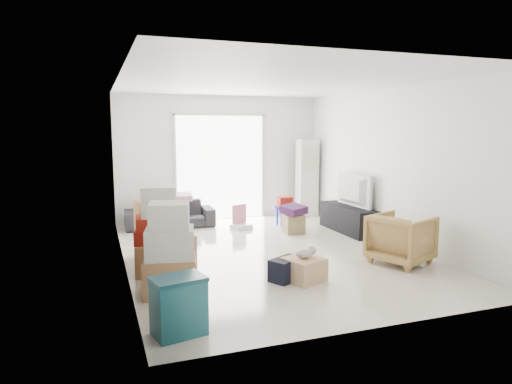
{
  "coord_description": "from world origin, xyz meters",
  "views": [
    {
      "loc": [
        -2.6,
        -6.7,
        1.99
      ],
      "look_at": [
        -0.15,
        0.2,
        0.97
      ],
      "focal_mm": 32.0,
      "sensor_mm": 36.0,
      "label": 1
    }
  ],
  "objects_px": {
    "wood_crate": "(304,269)",
    "storage_bins": "(179,306)",
    "kids_table": "(285,205)",
    "television": "(349,202)",
    "sofa": "(170,210)",
    "armchair": "(401,236)",
    "tv_console": "(348,219)",
    "ottoman": "(293,224)",
    "ac_tower": "(307,178)"
  },
  "relations": [
    {
      "from": "wood_crate",
      "to": "storage_bins",
      "type": "bearing_deg",
      "value": -150.47
    },
    {
      "from": "kids_table",
      "to": "television",
      "type": "bearing_deg",
      "value": -44.18
    },
    {
      "from": "sofa",
      "to": "armchair",
      "type": "height_order",
      "value": "armchair"
    },
    {
      "from": "television",
      "to": "wood_crate",
      "type": "height_order",
      "value": "television"
    },
    {
      "from": "storage_bins",
      "to": "tv_console",
      "type": "bearing_deg",
      "value": 40.87
    },
    {
      "from": "sofa",
      "to": "television",
      "type": "bearing_deg",
      "value": -24.02
    },
    {
      "from": "tv_console",
      "to": "television",
      "type": "bearing_deg",
      "value": 0.0
    },
    {
      "from": "wood_crate",
      "to": "television",
      "type": "bearing_deg",
      "value": 48.51
    },
    {
      "from": "armchair",
      "to": "sofa",
      "type": "bearing_deg",
      "value": 14.97
    },
    {
      "from": "tv_console",
      "to": "wood_crate",
      "type": "height_order",
      "value": "tv_console"
    },
    {
      "from": "kids_table",
      "to": "ottoman",
      "type": "bearing_deg",
      "value": -98.77
    },
    {
      "from": "tv_console",
      "to": "television",
      "type": "height_order",
      "value": "television"
    },
    {
      "from": "television",
      "to": "ac_tower",
      "type": "bearing_deg",
      "value": -0.37
    },
    {
      "from": "armchair",
      "to": "kids_table",
      "type": "height_order",
      "value": "armchair"
    },
    {
      "from": "tv_console",
      "to": "armchair",
      "type": "xyz_separation_m",
      "value": [
        -0.36,
        -2.09,
        0.15
      ]
    },
    {
      "from": "sofa",
      "to": "storage_bins",
      "type": "relative_size",
      "value": 3.06
    },
    {
      "from": "ottoman",
      "to": "armchair",
      "type": "bearing_deg",
      "value": -73.14
    },
    {
      "from": "storage_bins",
      "to": "wood_crate",
      "type": "height_order",
      "value": "storage_bins"
    },
    {
      "from": "armchair",
      "to": "television",
      "type": "bearing_deg",
      "value": -32.42
    },
    {
      "from": "armchair",
      "to": "kids_table",
      "type": "distance_m",
      "value": 3.07
    },
    {
      "from": "ac_tower",
      "to": "sofa",
      "type": "xyz_separation_m",
      "value": [
        -3.16,
        -0.15,
        -0.53
      ]
    },
    {
      "from": "ac_tower",
      "to": "sofa",
      "type": "distance_m",
      "value": 3.21
    },
    {
      "from": "storage_bins",
      "to": "kids_table",
      "type": "height_order",
      "value": "kids_table"
    },
    {
      "from": "tv_console",
      "to": "armchair",
      "type": "bearing_deg",
      "value": -99.69
    },
    {
      "from": "tv_console",
      "to": "television",
      "type": "xyz_separation_m",
      "value": [
        0.0,
        0.0,
        0.32
      ]
    },
    {
      "from": "armchair",
      "to": "ottoman",
      "type": "bearing_deg",
      "value": -5.86
    },
    {
      "from": "storage_bins",
      "to": "ottoman",
      "type": "relative_size",
      "value": 1.63
    },
    {
      "from": "armchair",
      "to": "wood_crate",
      "type": "relative_size",
      "value": 1.77
    },
    {
      "from": "sofa",
      "to": "armchair",
      "type": "xyz_separation_m",
      "value": [
        2.85,
        -3.69,
        0.06
      ]
    },
    {
      "from": "television",
      "to": "tv_console",
      "type": "bearing_deg",
      "value": -0.0
    },
    {
      "from": "ottoman",
      "to": "kids_table",
      "type": "bearing_deg",
      "value": 81.23
    },
    {
      "from": "television",
      "to": "storage_bins",
      "type": "distance_m",
      "value": 5.16
    },
    {
      "from": "ac_tower",
      "to": "tv_console",
      "type": "distance_m",
      "value": 1.86
    },
    {
      "from": "tv_console",
      "to": "kids_table",
      "type": "relative_size",
      "value": 2.52
    },
    {
      "from": "tv_console",
      "to": "armchair",
      "type": "distance_m",
      "value": 2.12
    },
    {
      "from": "television",
      "to": "storage_bins",
      "type": "bearing_deg",
      "value": 128.86
    },
    {
      "from": "sofa",
      "to": "storage_bins",
      "type": "bearing_deg",
      "value": -95.39
    },
    {
      "from": "sofa",
      "to": "armchair",
      "type": "relative_size",
      "value": 2.2
    },
    {
      "from": "armchair",
      "to": "wood_crate",
      "type": "distance_m",
      "value": 1.74
    },
    {
      "from": "tv_console",
      "to": "storage_bins",
      "type": "relative_size",
      "value": 2.6
    },
    {
      "from": "tv_console",
      "to": "wood_crate",
      "type": "distance_m",
      "value": 3.12
    },
    {
      "from": "ottoman",
      "to": "storage_bins",
      "type": "bearing_deg",
      "value": -128.19
    },
    {
      "from": "ac_tower",
      "to": "armchair",
      "type": "bearing_deg",
      "value": -94.57
    },
    {
      "from": "ac_tower",
      "to": "kids_table",
      "type": "height_order",
      "value": "ac_tower"
    },
    {
      "from": "storage_bins",
      "to": "ottoman",
      "type": "distance_m",
      "value": 4.59
    },
    {
      "from": "kids_table",
      "to": "wood_crate",
      "type": "bearing_deg",
      "value": -108.81
    },
    {
      "from": "sofa",
      "to": "ac_tower",
      "type": "bearing_deg",
      "value": 5.25
    },
    {
      "from": "ottoman",
      "to": "wood_crate",
      "type": "height_order",
      "value": "ottoman"
    },
    {
      "from": "kids_table",
      "to": "storage_bins",
      "type": "bearing_deg",
      "value": -124.41
    },
    {
      "from": "television",
      "to": "wood_crate",
      "type": "relative_size",
      "value": 2.4
    }
  ]
}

